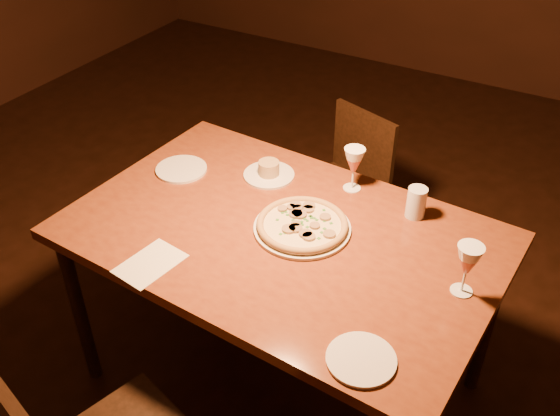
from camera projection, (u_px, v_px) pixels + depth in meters
The scene contains 11 objects.
floor at pixel (238, 376), 2.72m from camera, with size 7.00×7.00×0.00m, color black.
dining_table at pixel (282, 247), 2.27m from camera, with size 1.58×1.07×0.82m.
chair_far at pixel (346, 180), 3.15m from camera, with size 0.49×0.49×0.79m.
pizza_plate at pixel (302, 225), 2.22m from camera, with size 0.35×0.35×0.04m.
ramekin_saucer at pixel (269, 171), 2.51m from camera, with size 0.21×0.21×0.07m.
wine_glass_far at pixel (353, 169), 2.39m from camera, with size 0.08×0.08×0.18m, color #CB6454, non-canonical shape.
wine_glass_right at pixel (466, 270), 1.92m from camera, with size 0.08×0.08×0.18m, color #CB6454, non-canonical shape.
water_tumbler at pixel (416, 202), 2.27m from camera, with size 0.07×0.07×0.12m, color silver.
side_plate_left at pixel (181, 169), 2.55m from camera, with size 0.21×0.21×0.01m, color silver.
side_plate_near at pixel (361, 359), 1.75m from camera, with size 0.20×0.20×0.01m, color silver.
menu_card at pixel (150, 263), 2.08m from camera, with size 0.15×0.22×0.00m, color silver.
Camera 1 is at (1.03, -1.44, 2.20)m, focal length 40.00 mm.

